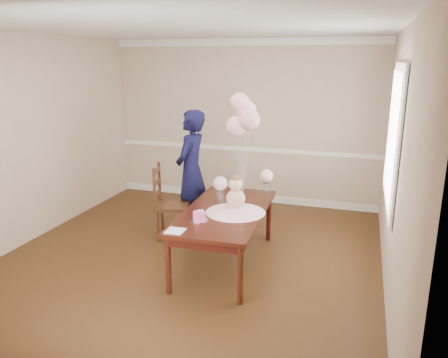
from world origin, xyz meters
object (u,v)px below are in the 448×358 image
birthday_cake (199,216)px  dining_table_top (225,212)px  woman (191,171)px  dining_chair_seat (172,206)px

birthday_cake → dining_table_top: bearing=68.3°
dining_table_top → birthday_cake: (-0.16, -0.41, 0.07)m
woman → dining_chair_seat: bearing=-18.4°
birthday_cake → dining_chair_seat: (-0.76, 0.98, -0.28)m
dining_chair_seat → woman: size_ratio=0.26×
dining_table_top → dining_chair_seat: dining_table_top is taller
birthday_cake → dining_chair_seat: size_ratio=0.31×
dining_table_top → woman: (-0.79, 0.93, 0.20)m
birthday_cake → dining_chair_seat: 1.27m
dining_chair_seat → birthday_cake: bearing=-67.4°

